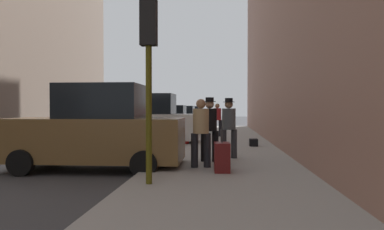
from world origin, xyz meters
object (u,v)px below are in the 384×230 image
object	(u,v)px
parked_gray_coupe	(187,116)
pedestrian_in_red_jacket	(217,118)
parked_silver_sedan	(180,118)
parked_red_hatchback	(192,115)
duffel_bag	(253,142)
pedestrian_with_fedora	(210,126)
parked_bronze_suv	(96,131)
fire_hydrant	(186,135)
parked_white_van	(147,122)
rolling_suitcase	(222,157)
traffic_light	(149,50)
pedestrian_with_beanie	(229,125)
pedestrian_in_tan_coat	(201,129)
parked_dark_green_sedan	(166,121)

from	to	relation	value
parked_gray_coupe	pedestrian_in_red_jacket	xyz separation A→B (m)	(3.04, -15.59, 0.26)
parked_silver_sedan	parked_red_hatchback	world-z (taller)	same
duffel_bag	parked_red_hatchback	bearing A→B (deg)	99.58
pedestrian_with_fedora	parked_silver_sedan	bearing A→B (deg)	99.01
parked_bronze_suv	fire_hydrant	world-z (taller)	parked_bronze_suv
pedestrian_in_red_jacket	parked_bronze_suv	bearing A→B (deg)	-106.97
parked_white_van	duffel_bag	bearing A→B (deg)	-17.66
parked_bronze_suv	rolling_suitcase	size ratio (longest dim) A/B	4.43
parked_silver_sedan	traffic_light	bearing A→B (deg)	-85.11
traffic_light	pedestrian_in_red_jacket	distance (m)	12.42
traffic_light	pedestrian_with_beanie	world-z (taller)	traffic_light
parked_white_van	pedestrian_with_fedora	bearing A→B (deg)	-63.04
parked_red_hatchback	traffic_light	size ratio (longest dim) A/B	1.18
pedestrian_in_tan_coat	parked_silver_sedan	bearing A→B (deg)	98.01
parked_dark_green_sedan	pedestrian_in_red_jacket	size ratio (longest dim) A/B	2.48
fire_hydrant	pedestrian_with_beanie	distance (m)	4.65
parked_red_hatchback	fire_hydrant	world-z (taller)	parked_red_hatchback
parked_gray_coupe	duffel_bag	size ratio (longest dim) A/B	9.65
fire_hydrant	duffel_bag	distance (m)	2.79
parked_red_hatchback	rolling_suitcase	size ratio (longest dim) A/B	4.08
traffic_light	pedestrian_with_fedora	world-z (taller)	traffic_light
parked_white_van	parked_silver_sedan	world-z (taller)	parked_white_van
traffic_light	rolling_suitcase	world-z (taller)	traffic_light
traffic_light	duffel_bag	xyz separation A→B (m)	(2.65, 7.48, -2.47)
pedestrian_with_beanie	duffel_bag	xyz separation A→B (m)	(1.03, 3.62, -0.85)
parked_gray_coupe	fire_hydrant	world-z (taller)	parked_gray_coupe
parked_silver_sedan	parked_white_van	bearing A→B (deg)	-90.00
traffic_light	duffel_bag	size ratio (longest dim) A/B	8.18
fire_hydrant	rolling_suitcase	distance (m)	6.83
parked_red_hatchback	duffel_bag	world-z (taller)	parked_red_hatchback
traffic_light	pedestrian_with_fedora	distance (m)	3.69
rolling_suitcase	fire_hydrant	bearing A→B (deg)	102.48
parked_silver_sedan	rolling_suitcase	bearing A→B (deg)	-80.77
parked_bronze_suv	pedestrian_with_fedora	xyz separation A→B (m)	(2.94, 0.83, 0.10)
parked_bronze_suv	parked_gray_coupe	size ratio (longest dim) A/B	1.09
pedestrian_in_tan_coat	pedestrian_in_red_jacket	bearing A→B (deg)	88.39
parked_bronze_suv	parked_silver_sedan	world-z (taller)	parked_bronze_suv
parked_dark_green_sedan	pedestrian_in_tan_coat	world-z (taller)	pedestrian_in_tan_coat
parked_bronze_suv	pedestrian_in_tan_coat	bearing A→B (deg)	-3.83
pedestrian_with_beanie	pedestrian_with_fedora	size ratio (longest dim) A/B	1.00
traffic_light	pedestrian_in_red_jacket	size ratio (longest dim) A/B	2.11
parked_dark_green_sedan	fire_hydrant	world-z (taller)	parked_dark_green_sedan
parked_dark_green_sedan	duffel_bag	xyz separation A→B (m)	(4.51, -7.23, -0.56)
parked_dark_green_sedan	parked_gray_coupe	xyz separation A→B (m)	(-0.00, 13.13, 0.00)
parked_bronze_suv	traffic_light	distance (m)	3.42
parked_silver_sedan	pedestrian_with_fedora	bearing A→B (deg)	-80.99
pedestrian_with_beanie	duffel_bag	distance (m)	3.85
pedestrian_with_fedora	rolling_suitcase	bearing A→B (deg)	-78.30
parked_dark_green_sedan	parked_gray_coupe	bearing A→B (deg)	90.00
parked_white_van	pedestrian_with_fedora	xyz separation A→B (m)	(2.94, -5.78, 0.10)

